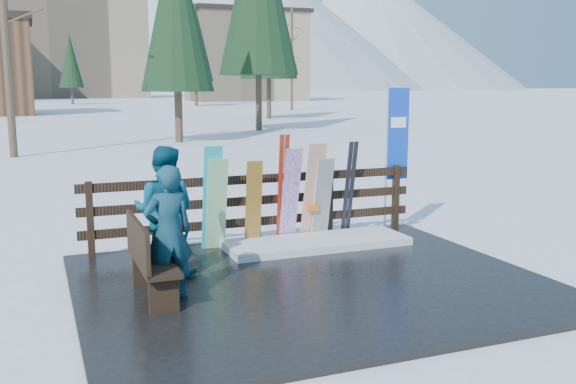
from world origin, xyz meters
name	(u,v)px	position (x,y,z in m)	size (l,w,h in m)	color
ground	(311,286)	(0.00, 0.00, 0.00)	(700.00, 700.00, 0.00)	white
deck	(311,283)	(0.00, 0.00, 0.04)	(6.00, 5.00, 0.08)	black
fence	(257,203)	(0.00, 2.20, 0.74)	(5.60, 0.10, 1.15)	black
snow_patch	(317,243)	(0.80, 1.60, 0.14)	(2.94, 1.00, 0.12)	white
bench	(147,257)	(-2.12, 0.06, 0.60)	(0.41, 1.50, 0.97)	black
snowboard_0	(212,198)	(-0.80, 1.98, 0.90)	(0.29, 0.03, 1.67)	#1BB6CC
snowboard_1	(217,204)	(-0.73, 1.98, 0.80)	(0.32, 0.03, 1.47)	white
snowboard_2	(254,204)	(-0.13, 1.98, 0.77)	(0.26, 0.03, 1.39)	#FFA524
snowboard_3	(290,196)	(0.50, 1.98, 0.86)	(0.28, 0.03, 1.60)	white
snowboard_4	(323,199)	(1.07, 1.98, 0.77)	(0.29, 0.03, 1.39)	black
snowboard_5	(313,192)	(0.90, 1.98, 0.90)	(0.31, 0.03, 1.67)	silver
ski_pair_a	(283,189)	(0.39, 2.05, 0.97)	(0.16, 0.21, 1.77)	maroon
ski_pair_b	(349,189)	(1.60, 2.05, 0.89)	(0.17, 0.32, 1.63)	black
rental_flag	(395,139)	(2.59, 2.25, 1.69)	(0.45, 0.04, 2.60)	silver
person_front	(168,233)	(-1.89, -0.08, 0.90)	(0.60, 0.39, 1.63)	#16565C
person_back	(164,211)	(-1.74, 0.94, 0.96)	(0.86, 0.67, 1.76)	navy
resort_buildings	(53,43)	(1.03, 115.41, 9.81)	(73.00, 87.60, 22.60)	tan
trees	(121,46)	(4.18, 49.73, 5.91)	(42.01, 68.75, 12.94)	#382B1E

